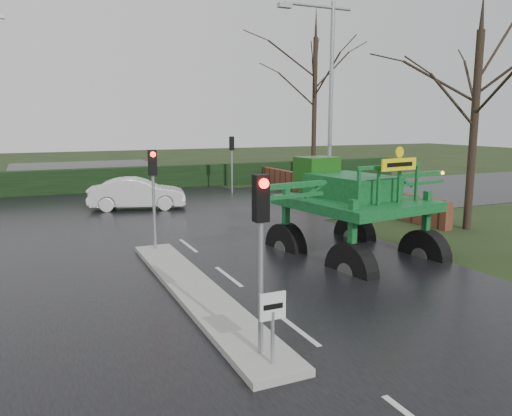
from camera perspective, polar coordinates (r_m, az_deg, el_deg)
name	(u,v)px	position (r m, az deg, el deg)	size (l,w,h in m)	color
ground	(295,329)	(11.19, 4.51, -13.60)	(140.00, 140.00, 0.00)	black
road_main	(173,235)	(20.11, -9.42, -3.03)	(14.00, 80.00, 0.02)	black
road_cross	(142,210)	(25.84, -12.90, -0.27)	(80.00, 12.00, 0.02)	black
median_island	(196,291)	(13.26, -6.89, -9.42)	(1.20, 10.00, 0.16)	gray
hedge_row	(116,179)	(33.54, -15.74, 3.18)	(44.00, 0.90, 1.50)	black
brick_wall	(320,188)	(29.64, 7.35, 2.34)	(0.40, 20.00, 1.20)	#592D1E
keep_left_sign	(273,317)	(9.00, 1.91, -12.30)	(0.50, 0.07, 1.35)	gray
traffic_signal_near	(261,226)	(8.97, 0.57, -2.11)	(0.26, 0.33, 3.52)	gray
traffic_signal_mid	(153,178)	(16.96, -11.68, 3.38)	(0.26, 0.33, 3.52)	gray
traffic_signal_far	(232,152)	(31.22, -2.79, 6.46)	(0.26, 0.33, 3.52)	gray
street_light_right	(326,89)	(24.82, 7.96, 13.35)	(3.85, 0.30, 10.00)	gray
tree_right_near	(476,102)	(22.29, 23.82, 10.98)	(5.60, 5.60, 9.64)	black
tree_right_far	(315,91)	(35.01, 6.73, 13.17)	(7.00, 7.00, 12.05)	black
crop_sprayer	(348,199)	(14.93, 10.51, 0.98)	(8.20, 5.64, 4.62)	black
white_sedan	(138,209)	(26.32, -13.33, -0.12)	(1.68, 4.83, 1.59)	silver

